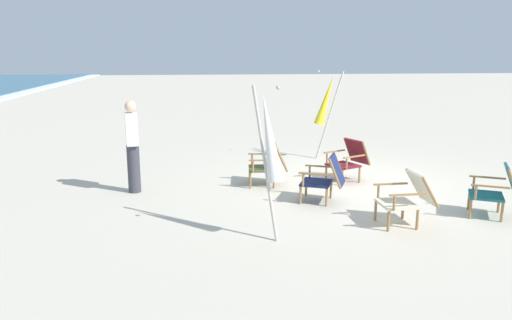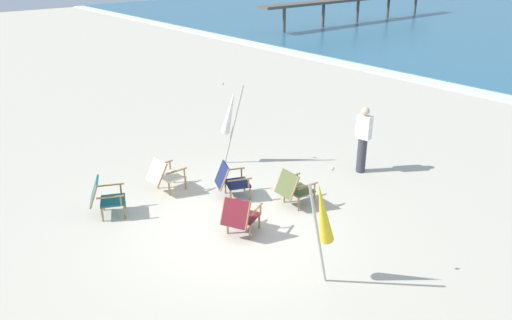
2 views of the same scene
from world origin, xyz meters
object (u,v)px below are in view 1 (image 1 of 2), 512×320
Objects in this scene: person_near_chairs at (133,146)px; beach_chair_back_right at (270,163)px; beach_chair_mid_center at (349,159)px; umbrella_furled_yellow at (326,101)px; beach_chair_far_center at (498,190)px; umbrella_furled_white at (269,139)px; beach_chair_front_left at (326,177)px; beach_chair_back_left at (408,197)px.

beach_chair_back_right is at bearing -85.06° from person_near_chairs.
beach_chair_mid_center is at bearing -83.34° from beach_chair_back_right.
umbrella_furled_yellow is (2.23, -1.58, 0.91)m from beach_chair_back_right.
umbrella_furled_white is at bearing 97.67° from beach_chair_far_center.
beach_chair_mid_center is (0.18, -1.57, 0.00)m from beach_chair_back_right.
beach_chair_front_left reaches higher than beach_chair_back_left.
beach_chair_mid_center is (2.33, 1.62, -0.00)m from beach_chair_far_center.
beach_chair_mid_center is 2.52m from beach_chair_back_left.
beach_chair_far_center is 1.49m from beach_chair_back_left.
beach_chair_back_right is at bearing -7.85° from umbrella_furled_white.
beach_chair_far_center reaches higher than beach_chair_back_left.
beach_chair_far_center is 4.75m from umbrella_furled_yellow.
beach_chair_front_left is at bearing 67.42° from beach_chair_far_center.
beach_chair_front_left is 0.42× the size of umbrella_furled_white.
beach_chair_back_left is 4.65m from umbrella_furled_yellow.
beach_chair_far_center is 1.09× the size of beach_chair_back_left.
beach_chair_front_left is 1.00× the size of beach_chair_far_center.
umbrella_furled_yellow is 1.25× the size of person_near_chairs.
umbrella_furled_white reaches higher than beach_chair_far_center.
beach_chair_far_center is at bearing -82.93° from beach_chair_back_left.
beach_chair_front_left is 0.43× the size of umbrella_furled_yellow.
beach_chair_front_left is 1.51m from beach_chair_back_left.
beach_chair_back_right is 2.81m from umbrella_furled_white.
beach_chair_mid_center is 0.55× the size of person_near_chairs.
umbrella_furled_white is 1.27× the size of person_near_chairs.
umbrella_furled_yellow is at bearing 1.61° from beach_chair_back_left.
umbrella_furled_yellow is 0.99× the size of umbrella_furled_white.
beach_chair_back_right and beach_chair_mid_center have the same top height.
beach_chair_back_right is 0.89× the size of beach_chair_mid_center.
beach_chair_far_center reaches higher than beach_chair_back_right.
beach_chair_back_right is (2.15, 3.19, -0.00)m from beach_chair_far_center.
beach_chair_back_left is (-1.19, -0.93, -0.01)m from beach_chair_front_left.
beach_chair_mid_center is 1.13× the size of beach_chair_back_left.
beach_chair_back_left is at bearing -143.70° from beach_chair_back_right.
person_near_chairs is at bearing 95.61° from beach_chair_mid_center.
beach_chair_mid_center is 4.08m from person_near_chairs.
umbrella_furled_white reaches higher than beach_chair_front_left.
beach_chair_back_right is 2.51m from person_near_chairs.
beach_chair_far_center is 0.53× the size of person_near_chairs.
umbrella_furled_yellow is at bearing -58.90° from person_near_chairs.
umbrella_furled_yellow is 4.75m from person_near_chairs.
umbrella_furled_white reaches higher than beach_chair_back_right.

